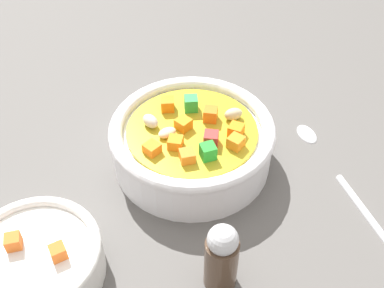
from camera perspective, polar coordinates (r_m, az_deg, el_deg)
ground_plane at (r=54.66cm, az=0.00°, el=-2.76°), size 140.00×140.00×2.00cm
soup_bowl_main at (r=51.77cm, az=0.00°, el=0.30°), size 17.92×17.92×6.49cm
spoon at (r=53.72cm, az=18.10°, el=-4.56°), size 22.96×2.52×0.82cm
side_bowl_small at (r=45.49cm, az=-18.39°, el=-13.27°), size 12.18×12.18×4.73cm
pepper_shaker at (r=41.58cm, az=3.58°, el=-13.47°), size 2.97×2.97×7.77cm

